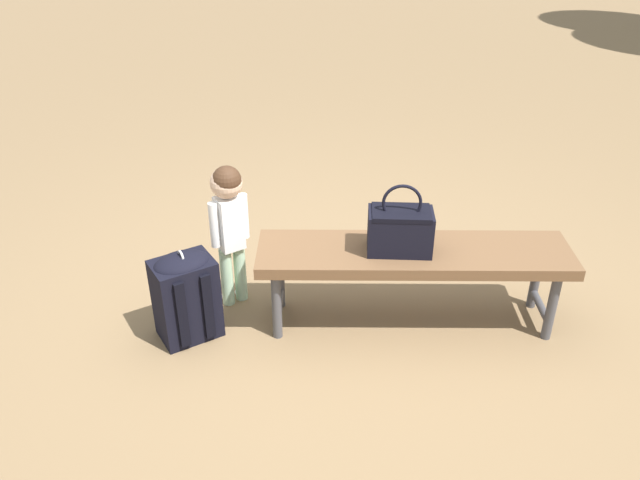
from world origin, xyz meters
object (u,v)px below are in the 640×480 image
handbag (400,229)px  backpack_large (186,294)px  child_standing (229,215)px  park_bench (414,259)px

handbag → backpack_large: size_ratio=0.72×
child_standing → backpack_large: size_ratio=1.62×
child_standing → backpack_large: 0.47m
park_bench → backpack_large: (1.08, 0.45, -0.14)m
child_standing → park_bench: bearing=-173.9°
park_bench → backpack_large: bearing=22.6°
park_bench → backpack_large: 1.18m
child_standing → backpack_large: bearing=72.7°
park_bench → handbag: size_ratio=4.48×
backpack_large → child_standing: bearing=-107.3°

